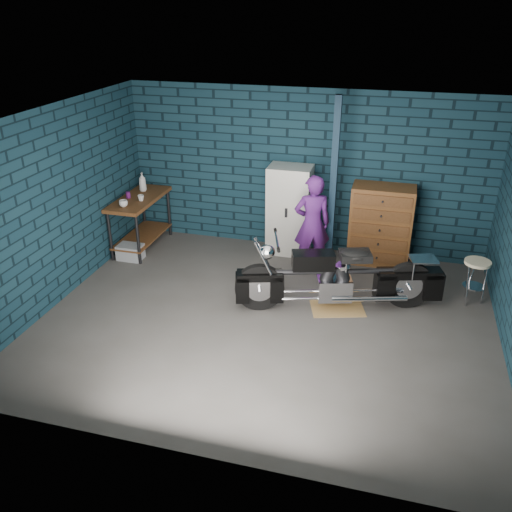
{
  "coord_description": "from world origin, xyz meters",
  "views": [
    {
      "loc": [
        1.5,
        -6.06,
        3.97
      ],
      "look_at": [
        -0.23,
        0.3,
        0.8
      ],
      "focal_mm": 38.0,
      "sensor_mm": 36.0,
      "label": 1
    }
  ],
  "objects": [
    {
      "name": "ground",
      "position": [
        0.0,
        0.0,
        0.0
      ],
      "size": [
        6.0,
        6.0,
        0.0
      ],
      "primitive_type": "plane",
      "color": "#494644",
      "rests_on": "ground"
    },
    {
      "name": "room_walls",
      "position": [
        0.0,
        0.55,
        1.9
      ],
      "size": [
        6.02,
        5.01,
        2.71
      ],
      "color": "#102A37",
      "rests_on": "ground"
    },
    {
      "name": "support_post",
      "position": [
        0.55,
        1.95,
        1.35
      ],
      "size": [
        0.1,
        0.1,
        2.7
      ],
      "primitive_type": "cube",
      "color": "#122638",
      "rests_on": "ground"
    },
    {
      "name": "workbench",
      "position": [
        -2.68,
        1.75,
        0.46
      ],
      "size": [
        0.6,
        1.4,
        0.91
      ],
      "primitive_type": "cube",
      "color": "brown",
      "rests_on": "ground"
    },
    {
      "name": "drip_mat",
      "position": [
        0.88,
        0.59,
        0.0
      ],
      "size": [
        0.86,
        0.74,
        0.01
      ],
      "primitive_type": "cube",
      "rotation": [
        0.0,
        0.0,
        0.3
      ],
      "color": "olive",
      "rests_on": "ground"
    },
    {
      "name": "motorcycle",
      "position": [
        0.88,
        0.59,
        0.54
      ],
      "size": [
        2.53,
        1.35,
        1.08
      ],
      "primitive_type": null,
      "rotation": [
        0.0,
        0.0,
        0.3
      ],
      "color": "black",
      "rests_on": "ground"
    },
    {
      "name": "person",
      "position": [
        0.3,
        1.67,
        0.78
      ],
      "size": [
        0.67,
        0.55,
        1.56
      ],
      "primitive_type": "imported",
      "rotation": [
        0.0,
        0.0,
        3.5
      ],
      "color": "#5C217C",
      "rests_on": "ground"
    },
    {
      "name": "storage_bin",
      "position": [
        -2.66,
        1.25,
        0.13
      ],
      "size": [
        0.4,
        0.29,
        0.25
      ],
      "primitive_type": "cube",
      "color": "gray",
      "rests_on": "ground"
    },
    {
      "name": "locker",
      "position": [
        -0.18,
        2.23,
        0.75
      ],
      "size": [
        0.7,
        0.5,
        1.5
      ],
      "primitive_type": "cube",
      "color": "silver",
      "rests_on": "ground"
    },
    {
      "name": "tool_chest",
      "position": [
        1.32,
        2.23,
        0.65
      ],
      "size": [
        0.97,
        0.54,
        1.3
      ],
      "primitive_type": "cube",
      "color": "brown",
      "rests_on": "ground"
    },
    {
      "name": "shop_stool",
      "position": [
        2.7,
        1.24,
        0.33
      ],
      "size": [
        0.44,
        0.44,
        0.66
      ],
      "primitive_type": null,
      "rotation": [
        0.0,
        0.0,
        -0.26
      ],
      "color": "beige",
      "rests_on": "ground"
    },
    {
      "name": "cup_a",
      "position": [
        -2.71,
        1.29,
        0.96
      ],
      "size": [
        0.16,
        0.16,
        0.11
      ],
      "primitive_type": "imported",
      "rotation": [
        0.0,
        0.0,
        0.16
      ],
      "color": "beige",
      "rests_on": "workbench"
    },
    {
      "name": "cup_b",
      "position": [
        -2.56,
        1.61,
        0.96
      ],
      "size": [
        0.14,
        0.14,
        0.1
      ],
      "primitive_type": "imported",
      "rotation": [
        0.0,
        0.0,
        0.38
      ],
      "color": "beige",
      "rests_on": "workbench"
    },
    {
      "name": "mug_purple",
      "position": [
        -2.83,
        1.69,
        0.96
      ],
      "size": [
        0.1,
        0.1,
        0.1
      ],
      "primitive_type": "cylinder",
      "rotation": [
        0.0,
        0.0,
        0.38
      ],
      "color": "#581860",
      "rests_on": "workbench"
    },
    {
      "name": "bottle",
      "position": [
        -2.76,
        2.09,
        1.07
      ],
      "size": [
        0.16,
        0.16,
        0.33
      ],
      "primitive_type": "imported",
      "rotation": [
        0.0,
        0.0,
        0.26
      ],
      "color": "gray",
      "rests_on": "workbench"
    }
  ]
}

